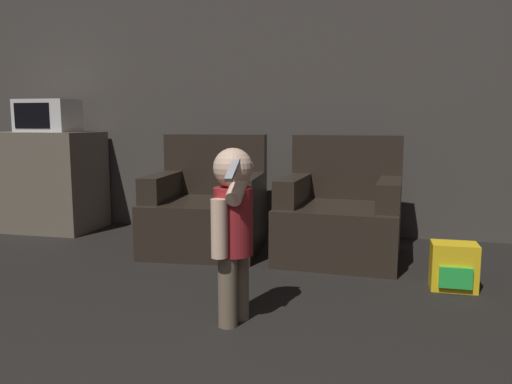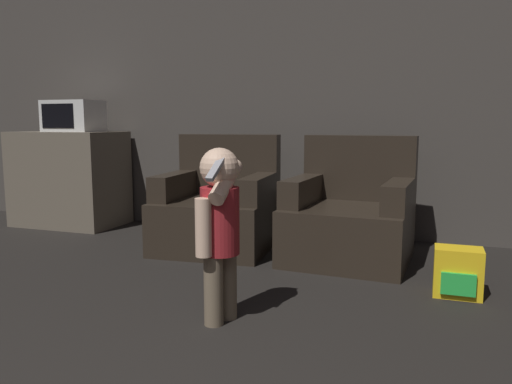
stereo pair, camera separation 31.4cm
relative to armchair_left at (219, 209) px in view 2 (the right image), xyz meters
The scene contains 7 objects.
wall_back 1.49m from the armchair_left, 42.90° to the left, with size 8.40×0.05×2.60m.
armchair_left is the anchor object (origin of this frame).
armchair_right 1.07m from the armchair_left, ahead, with size 0.92×0.92×0.92m.
person_toddler 1.59m from the armchair_left, 66.31° to the right, with size 0.20×0.35×0.89m.
toy_backpack 1.91m from the armchair_left, 19.23° to the right, with size 0.27×0.20×0.29m.
kitchen_counter 1.82m from the armchair_left, 168.40° to the left, with size 1.02×0.64×0.93m.
microwave 1.89m from the armchair_left, 167.90° to the left, with size 0.52×0.36×0.30m.
Camera 2 is at (0.80, 0.06, 1.01)m, focal length 35.00 mm.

